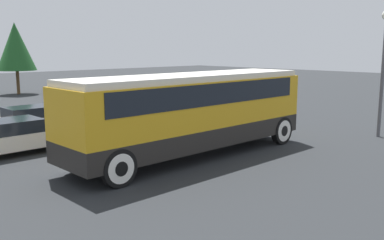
% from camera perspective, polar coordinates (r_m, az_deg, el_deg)
% --- Properties ---
extents(ground_plane, '(120.00, 120.00, 0.00)m').
position_cam_1_polar(ground_plane, '(16.45, 0.00, -4.86)').
color(ground_plane, '#26282B').
extents(tour_bus, '(10.48, 2.58, 3.14)m').
position_cam_1_polar(tour_bus, '(16.15, 0.25, 1.76)').
color(tour_bus, black).
rests_on(tour_bus, ground_plane).
extents(parked_car_near, '(4.75, 1.91, 1.35)m').
position_cam_1_polar(parked_car_near, '(18.13, -22.98, -2.04)').
color(parked_car_near, silver).
rests_on(parked_car_near, ground_plane).
extents(parked_car_mid, '(4.75, 1.86, 1.39)m').
position_cam_1_polar(parked_car_mid, '(23.45, -4.25, 1.21)').
color(parked_car_mid, maroon).
rests_on(parked_car_mid, ground_plane).
extents(parked_car_far, '(4.72, 1.84, 1.32)m').
position_cam_1_polar(parked_car_far, '(22.15, -20.12, 0.06)').
color(parked_car_far, '#7A6B5B').
rests_on(parked_car_far, ground_plane).
extents(lamp_post, '(0.44, 0.44, 5.77)m').
position_cam_1_polar(lamp_post, '(21.46, 24.23, 7.90)').
color(lamp_post, '#515156').
rests_on(lamp_post, ground_plane).
extents(tree_left, '(3.37, 3.37, 6.29)m').
position_cam_1_polar(tree_left, '(41.10, -22.46, 9.03)').
color(tree_left, brown).
rests_on(tree_left, ground_plane).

